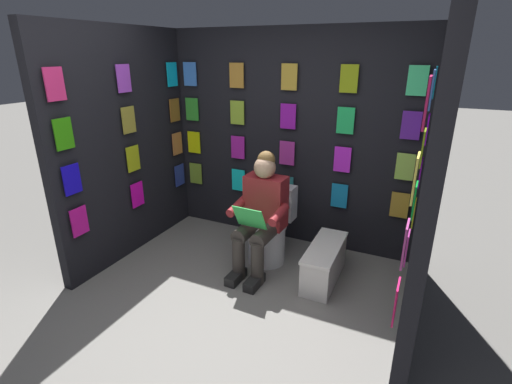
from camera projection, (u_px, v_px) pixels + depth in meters
name	position (u px, v px, depth m)	size (l,w,h in m)	color
ground_plane	(199.00, 336.00, 2.91)	(30.00, 30.00, 0.00)	gray
display_wall_back	(290.00, 140.00, 4.11)	(2.88, 0.14, 2.31)	black
display_wall_left	(429.00, 186.00, 2.71)	(0.14, 1.85, 2.31)	black
display_wall_right	(126.00, 146.00, 3.87)	(0.14, 1.85, 2.31)	black
toilet	(270.00, 230.00, 3.91)	(0.41, 0.56, 0.77)	white
person_reading	(260.00, 213.00, 3.63)	(0.53, 0.69, 1.19)	maroon
comic_longbox_near	(324.00, 263.00, 3.57)	(0.28, 0.76, 0.37)	white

